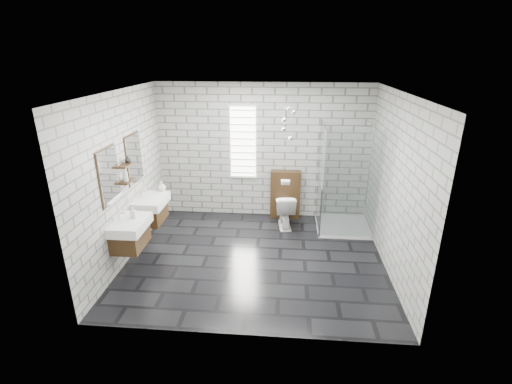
# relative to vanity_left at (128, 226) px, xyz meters

# --- Properties ---
(floor) EXTENTS (4.20, 3.60, 0.02)m
(floor) POSITION_rel_vanity_left_xyz_m (1.91, 0.49, -0.77)
(floor) COLOR black
(floor) RESTS_ON ground
(ceiling) EXTENTS (4.20, 3.60, 0.02)m
(ceiling) POSITION_rel_vanity_left_xyz_m (1.91, 0.49, 1.95)
(ceiling) COLOR white
(ceiling) RESTS_ON wall_back
(wall_back) EXTENTS (4.20, 0.02, 2.70)m
(wall_back) POSITION_rel_vanity_left_xyz_m (1.91, 2.30, 0.59)
(wall_back) COLOR #A6A6A1
(wall_back) RESTS_ON floor
(wall_front) EXTENTS (4.20, 0.02, 2.70)m
(wall_front) POSITION_rel_vanity_left_xyz_m (1.91, -1.32, 0.59)
(wall_front) COLOR #A6A6A1
(wall_front) RESTS_ON floor
(wall_left) EXTENTS (0.02, 3.60, 2.70)m
(wall_left) POSITION_rel_vanity_left_xyz_m (-0.20, 0.49, 0.59)
(wall_left) COLOR #A6A6A1
(wall_left) RESTS_ON floor
(wall_right) EXTENTS (0.02, 3.60, 2.70)m
(wall_right) POSITION_rel_vanity_left_xyz_m (4.02, 0.49, 0.59)
(wall_right) COLOR #A6A6A1
(wall_right) RESTS_ON floor
(vanity_left) EXTENTS (0.47, 0.70, 1.57)m
(vanity_left) POSITION_rel_vanity_left_xyz_m (0.00, 0.00, 0.00)
(vanity_left) COLOR #3B2612
(vanity_left) RESTS_ON wall_left
(vanity_right) EXTENTS (0.47, 0.70, 1.57)m
(vanity_right) POSITION_rel_vanity_left_xyz_m (0.00, 0.93, 0.00)
(vanity_right) COLOR #3B2612
(vanity_right) RESTS_ON wall_left
(shelf_lower) EXTENTS (0.14, 0.30, 0.03)m
(shelf_lower) POSITION_rel_vanity_left_xyz_m (-0.12, 0.44, 0.56)
(shelf_lower) COLOR #3B2612
(shelf_lower) RESTS_ON wall_left
(shelf_upper) EXTENTS (0.14, 0.30, 0.03)m
(shelf_upper) POSITION_rel_vanity_left_xyz_m (-0.12, 0.44, 0.82)
(shelf_upper) COLOR #3B2612
(shelf_upper) RESTS_ON wall_left
(window) EXTENTS (0.56, 0.05, 1.48)m
(window) POSITION_rel_vanity_left_xyz_m (1.51, 2.27, 0.79)
(window) COLOR white
(window) RESTS_ON wall_back
(cistern_panel) EXTENTS (0.60, 0.20, 1.00)m
(cistern_panel) POSITION_rel_vanity_left_xyz_m (2.37, 2.19, -0.26)
(cistern_panel) COLOR #3B2612
(cistern_panel) RESTS_ON floor
(flush_plate) EXTENTS (0.18, 0.01, 0.12)m
(flush_plate) POSITION_rel_vanity_left_xyz_m (2.37, 2.08, 0.04)
(flush_plate) COLOR silver
(flush_plate) RESTS_ON cistern_panel
(shower_enclosure) EXTENTS (1.00, 1.00, 2.03)m
(shower_enclosure) POSITION_rel_vanity_left_xyz_m (3.41, 1.67, -0.25)
(shower_enclosure) COLOR white
(shower_enclosure) RESTS_ON floor
(pendant_cluster) EXTENTS (0.26, 0.25, 0.99)m
(pendant_cluster) POSITION_rel_vanity_left_xyz_m (2.39, 1.86, 1.30)
(pendant_cluster) COLOR silver
(pendant_cluster) RESTS_ON ceiling
(toilet) EXTENTS (0.44, 0.70, 0.68)m
(toilet) POSITION_rel_vanity_left_xyz_m (2.37, 1.76, -0.42)
(toilet) COLOR white
(toilet) RESTS_ON floor
(soap_bottle_a) EXTENTS (0.09, 0.09, 0.18)m
(soap_bottle_a) POSITION_rel_vanity_left_xyz_m (0.07, 0.10, 0.18)
(soap_bottle_a) COLOR #B2B2B2
(soap_bottle_a) RESTS_ON vanity_left
(soap_bottle_b) EXTENTS (0.18, 0.18, 0.18)m
(soap_bottle_b) POSITION_rel_vanity_left_xyz_m (0.12, 1.28, 0.18)
(soap_bottle_b) COLOR #B2B2B2
(soap_bottle_b) RESTS_ON vanity_right
(soap_bottle_c) EXTENTS (0.11, 0.11, 0.22)m
(soap_bottle_c) POSITION_rel_vanity_left_xyz_m (-0.11, 0.38, 0.69)
(soap_bottle_c) COLOR #B2B2B2
(soap_bottle_c) RESTS_ON shelf_lower
(vase) EXTENTS (0.12, 0.12, 0.10)m
(vase) POSITION_rel_vanity_left_xyz_m (-0.11, 0.54, 0.89)
(vase) COLOR #B2B2B2
(vase) RESTS_ON shelf_upper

